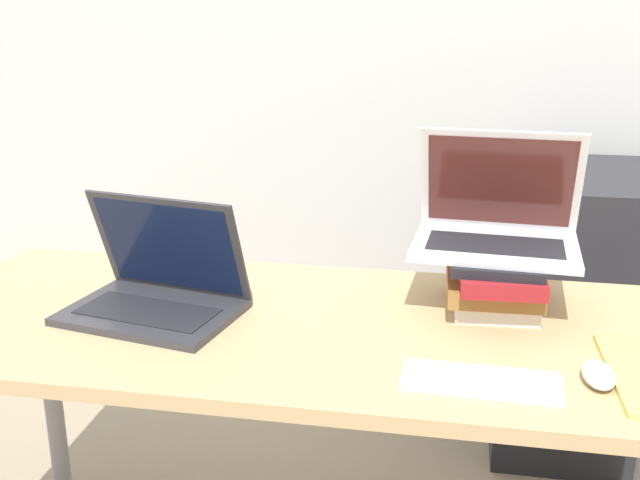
% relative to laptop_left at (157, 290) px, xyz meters
% --- Properties ---
extents(wall_back, '(8.00, 0.05, 2.70)m').
position_rel_laptop_left_xyz_m(wall_back, '(0.33, 1.26, 0.58)').
color(wall_back, silver).
rests_on(wall_back, ground_plane).
extents(desk, '(1.69, 0.68, 0.72)m').
position_rel_laptop_left_xyz_m(desk, '(0.33, 0.00, -0.12)').
color(desk, tan).
rests_on(desk, ground_plane).
extents(laptop_left, '(0.39, 0.31, 0.25)m').
position_rel_laptop_left_xyz_m(laptop_left, '(0.00, 0.00, 0.00)').
color(laptop_left, '#333338').
rests_on(laptop_left, desk).
extents(book_stack, '(0.20, 0.29, 0.13)m').
position_rel_laptop_left_xyz_m(book_stack, '(0.71, 0.15, 0.02)').
color(book_stack, white).
rests_on(book_stack, desk).
extents(laptop_on_books, '(0.36, 0.28, 0.25)m').
position_rel_laptop_left_xyz_m(laptop_on_books, '(0.70, 0.19, 0.13)').
color(laptop_on_books, silver).
rests_on(laptop_on_books, book_stack).
extents(wireless_keyboard, '(0.28, 0.11, 0.01)m').
position_rel_laptop_left_xyz_m(wireless_keyboard, '(0.67, -0.20, -0.04)').
color(wireless_keyboard, silver).
rests_on(wireless_keyboard, desk).
extents(mouse, '(0.06, 0.10, 0.03)m').
position_rel_laptop_left_xyz_m(mouse, '(0.88, -0.16, -0.04)').
color(mouse, white).
rests_on(mouse, desk).
extents(mini_fridge, '(0.57, 0.61, 0.87)m').
position_rel_laptop_left_xyz_m(mini_fridge, '(1.05, 0.88, -0.33)').
color(mini_fridge, '#232328').
rests_on(mini_fridge, ground_plane).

